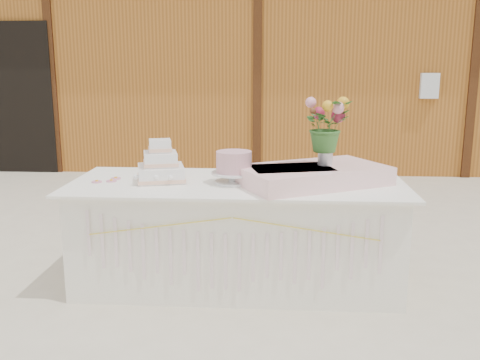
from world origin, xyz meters
TOP-DOWN VIEW (x-y plane):
  - ground at (0.00, 0.00)m, footprint 80.00×80.00m
  - barn at (-0.01, 5.99)m, footprint 12.60×4.60m
  - cake_table at (0.00, -0.00)m, footprint 2.40×1.00m
  - wedding_cake at (-0.56, 0.01)m, footprint 0.41×0.41m
  - pink_cake_stand at (-0.02, -0.04)m, footprint 0.32×0.32m
  - satin_runner at (0.53, -0.02)m, footprint 1.16×0.99m
  - flower_vase at (0.63, 0.03)m, footprint 0.11×0.11m
  - bouquet at (0.63, 0.03)m, footprint 0.43×0.41m
  - loose_flowers at (-0.94, 0.03)m, footprint 0.19×0.38m

SIDE VIEW (x-z plane):
  - ground at x=0.00m, z-range 0.00..0.00m
  - cake_table at x=0.00m, z-range 0.00..0.77m
  - loose_flowers at x=-0.94m, z-range 0.77..0.79m
  - satin_runner at x=0.53m, z-range 0.77..0.90m
  - wedding_cake at x=-0.56m, z-range 0.72..1.02m
  - pink_cake_stand at x=-0.02m, z-range 0.78..1.01m
  - flower_vase at x=0.63m, z-range 0.90..1.04m
  - bouquet at x=0.63m, z-range 1.04..1.41m
  - barn at x=-0.01m, z-range 0.03..3.33m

